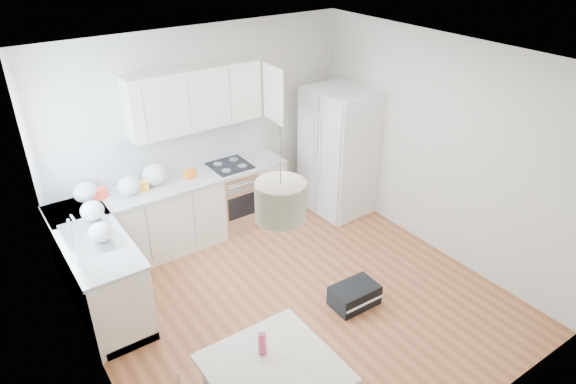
% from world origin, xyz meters
% --- Properties ---
extents(floor, '(4.20, 4.20, 0.00)m').
position_xyz_m(floor, '(0.00, 0.00, 0.00)').
color(floor, brown).
rests_on(floor, ground).
extents(ceiling, '(4.20, 4.20, 0.00)m').
position_xyz_m(ceiling, '(0.00, 0.00, 2.70)').
color(ceiling, white).
rests_on(ceiling, wall_back).
extents(wall_back, '(4.20, 0.00, 4.20)m').
position_xyz_m(wall_back, '(0.00, 2.10, 1.35)').
color(wall_back, beige).
rests_on(wall_back, floor).
extents(wall_left, '(0.00, 4.20, 4.20)m').
position_xyz_m(wall_left, '(-2.10, 0.00, 1.35)').
color(wall_left, beige).
rests_on(wall_left, floor).
extents(wall_right, '(0.00, 4.20, 4.20)m').
position_xyz_m(wall_right, '(2.10, 0.00, 1.35)').
color(wall_right, beige).
rests_on(wall_right, floor).
extents(window_glassblock, '(0.02, 1.00, 1.00)m').
position_xyz_m(window_glassblock, '(-2.09, 1.15, 1.75)').
color(window_glassblock, '#BFE0F9').
rests_on(window_glassblock, wall_left).
extents(cabinets_back, '(3.00, 0.60, 0.88)m').
position_xyz_m(cabinets_back, '(-0.60, 1.80, 0.44)').
color(cabinets_back, white).
rests_on(cabinets_back, floor).
extents(cabinets_left, '(0.60, 1.80, 0.88)m').
position_xyz_m(cabinets_left, '(-1.80, 1.20, 0.44)').
color(cabinets_left, white).
rests_on(cabinets_left, floor).
extents(counter_back, '(3.02, 0.64, 0.04)m').
position_xyz_m(counter_back, '(-0.60, 1.80, 0.90)').
color(counter_back, '#A3A6A8').
rests_on(counter_back, cabinets_back).
extents(counter_left, '(0.64, 1.82, 0.04)m').
position_xyz_m(counter_left, '(-1.80, 1.20, 0.90)').
color(counter_left, '#A3A6A8').
rests_on(counter_left, cabinets_left).
extents(backsplash_back, '(3.00, 0.01, 0.58)m').
position_xyz_m(backsplash_back, '(-0.60, 2.09, 1.21)').
color(backsplash_back, white).
rests_on(backsplash_back, wall_back).
extents(backsplash_left, '(0.01, 1.80, 0.58)m').
position_xyz_m(backsplash_left, '(-2.09, 1.20, 1.21)').
color(backsplash_left, white).
rests_on(backsplash_left, wall_left).
extents(upper_cabinets, '(1.70, 0.32, 0.75)m').
position_xyz_m(upper_cabinets, '(-0.15, 1.94, 1.88)').
color(upper_cabinets, white).
rests_on(upper_cabinets, wall_back).
extents(range_oven, '(0.50, 0.61, 0.88)m').
position_xyz_m(range_oven, '(0.20, 1.80, 0.44)').
color(range_oven, silver).
rests_on(range_oven, floor).
extents(sink, '(0.50, 0.80, 0.16)m').
position_xyz_m(sink, '(-1.80, 1.15, 0.92)').
color(sink, silver).
rests_on(sink, counter_left).
extents(refrigerator, '(0.90, 0.93, 1.80)m').
position_xyz_m(refrigerator, '(1.73, 1.38, 0.90)').
color(refrigerator, white).
rests_on(refrigerator, floor).
extents(dining_table, '(0.96, 0.96, 0.76)m').
position_xyz_m(dining_table, '(-1.13, -1.26, 0.68)').
color(dining_table, beige).
rests_on(dining_table, floor).
extents(drink_bottle, '(0.08, 0.08, 0.23)m').
position_xyz_m(drink_bottle, '(-1.12, -1.09, 0.88)').
color(drink_bottle, '#DF3E70').
rests_on(drink_bottle, dining_table).
extents(gym_bag, '(0.53, 0.35, 0.24)m').
position_xyz_m(gym_bag, '(0.49, -0.42, 0.12)').
color(gym_bag, black).
rests_on(gym_bag, floor).
extents(pendant_lamp, '(0.37, 0.37, 0.27)m').
position_xyz_m(pendant_lamp, '(-1.02, -1.21, 2.18)').
color(pendant_lamp, '#C3B396').
rests_on(pendant_lamp, ceiling).
extents(grocery_bag_a, '(0.27, 0.23, 0.24)m').
position_xyz_m(grocery_bag_a, '(-1.63, 1.90, 1.04)').
color(grocery_bag_a, white).
rests_on(grocery_bag_a, counter_back).
extents(grocery_bag_b, '(0.27, 0.23, 0.24)m').
position_xyz_m(grocery_bag_b, '(-1.16, 1.78, 1.04)').
color(grocery_bag_b, white).
rests_on(grocery_bag_b, counter_back).
extents(grocery_bag_c, '(0.30, 0.25, 0.27)m').
position_xyz_m(grocery_bag_c, '(-0.81, 1.86, 1.05)').
color(grocery_bag_c, white).
rests_on(grocery_bag_c, counter_back).
extents(grocery_bag_d, '(0.25, 0.21, 0.23)m').
position_xyz_m(grocery_bag_d, '(-1.68, 1.45, 1.03)').
color(grocery_bag_d, white).
rests_on(grocery_bag_d, counter_back).
extents(grocery_bag_e, '(0.23, 0.20, 0.21)m').
position_xyz_m(grocery_bag_e, '(-1.73, 0.99, 1.03)').
color(grocery_bag_e, white).
rests_on(grocery_bag_e, counter_left).
extents(snack_orange, '(0.16, 0.12, 0.10)m').
position_xyz_m(snack_orange, '(-0.38, 1.79, 0.97)').
color(snack_orange, orange).
rests_on(snack_orange, counter_back).
extents(snack_yellow, '(0.19, 0.15, 0.11)m').
position_xyz_m(snack_yellow, '(-1.00, 1.81, 0.98)').
color(snack_yellow, '#FFA528').
rests_on(snack_yellow, counter_back).
extents(snack_red, '(0.20, 0.16, 0.12)m').
position_xyz_m(snack_red, '(-1.49, 1.89, 0.98)').
color(snack_red, '#B72C16').
rests_on(snack_red, counter_back).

